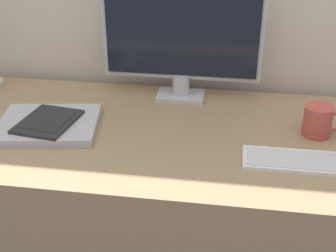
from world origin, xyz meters
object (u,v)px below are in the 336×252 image
(monitor, at_px, (183,35))
(ereader, at_px, (48,121))
(coffee_mug, at_px, (318,121))
(laptop, at_px, (48,125))
(keyboard, at_px, (305,162))

(monitor, xyz_separation_m, ereader, (-0.36, -0.30, -0.19))
(ereader, xyz_separation_m, coffee_mug, (0.79, 0.09, 0.02))
(laptop, xyz_separation_m, ereader, (0.01, -0.01, 0.02))
(keyboard, bearing_deg, ereader, 173.92)
(monitor, height_order, laptop, monitor)
(keyboard, distance_m, coffee_mug, 0.18)
(ereader, distance_m, coffee_mug, 0.79)
(keyboard, distance_m, ereader, 0.74)
(monitor, distance_m, ereader, 0.51)
(monitor, xyz_separation_m, keyboard, (0.37, -0.38, -0.21))
(keyboard, bearing_deg, monitor, 134.42)
(ereader, bearing_deg, monitor, 39.75)
(monitor, xyz_separation_m, laptop, (-0.37, -0.29, -0.21))
(keyboard, xyz_separation_m, laptop, (-0.74, 0.09, 0.01))
(monitor, relative_size, coffee_mug, 4.49)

